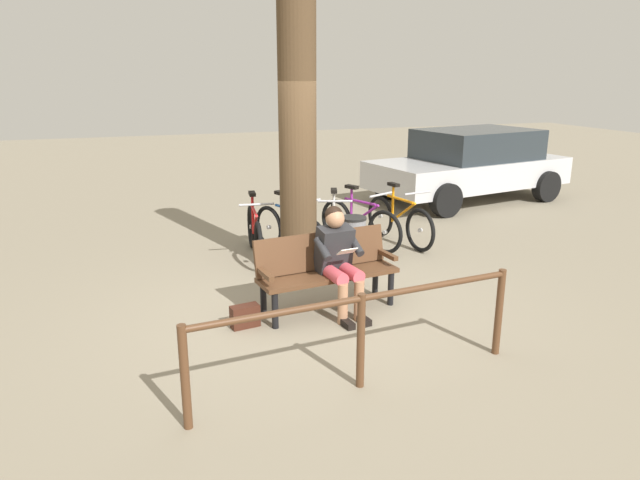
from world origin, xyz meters
TOP-DOWN VIEW (x-y plane):
  - ground_plane at (0.00, 0.00)m, footprint 40.00×40.00m
  - bench at (-0.17, 0.11)m, footprint 1.65×0.68m
  - person_reading at (-0.26, 0.27)m, footprint 0.53×0.80m
  - handbag at (0.81, 0.32)m, footprint 0.32×0.18m
  - tree_trunk at (-0.23, -1.11)m, footprint 0.48×0.48m
  - litter_bin at (-0.97, -1.03)m, footprint 0.35×0.35m
  - bicycle_black at (-2.14, -1.98)m, footprint 0.50×1.66m
  - bicycle_red at (-1.48, -2.02)m, footprint 0.76×1.56m
  - bicycle_orange at (-0.99, -1.83)m, footprint 0.66×1.61m
  - bicycle_silver at (-0.33, -1.92)m, footprint 0.72×1.58m
  - bicycle_purple at (0.17, -2.00)m, footprint 0.48×1.68m
  - railing_fence at (0.12, 1.84)m, footprint 3.01×0.35m
  - parked_car at (-4.98, -4.41)m, footprint 4.46×2.61m

SIDE VIEW (x-z plane):
  - ground_plane at x=0.00m, z-range 0.00..0.00m
  - handbag at x=0.81m, z-range 0.00..0.24m
  - bicycle_black at x=-2.14m, z-range -0.11..0.83m
  - bicycle_red at x=-1.48m, z-range -0.11..0.83m
  - bicycle_orange at x=-0.99m, z-range -0.11..0.83m
  - bicycle_silver at x=-0.33m, z-range -0.11..0.83m
  - bicycle_purple at x=0.17m, z-range -0.11..0.83m
  - litter_bin at x=-0.97m, z-range 0.00..0.74m
  - bench at x=-0.17m, z-range 0.07..0.94m
  - railing_fence at x=0.12m, z-range 0.16..1.01m
  - person_reading at x=-0.26m, z-range 0.06..1.27m
  - parked_car at x=-4.98m, z-range 0.04..1.51m
  - tree_trunk at x=-0.23m, z-range 0.00..3.98m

